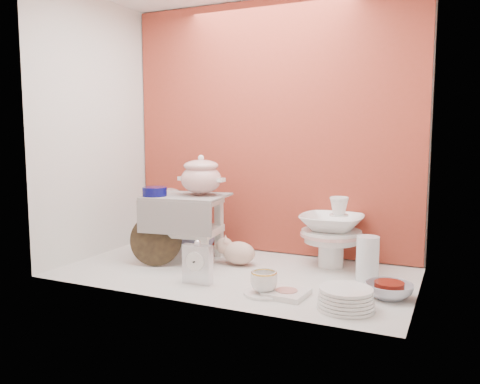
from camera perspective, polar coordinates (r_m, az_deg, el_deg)
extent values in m
plane|color=silver|center=(2.57, -0.60, -9.38)|extent=(1.80, 1.80, 0.00)
cube|color=#A13728|center=(2.93, 3.59, 7.47)|extent=(1.80, 0.06, 1.50)
cube|color=silver|center=(2.96, -16.70, 7.19)|extent=(0.06, 1.00, 1.50)
cube|color=silver|center=(2.24, 20.92, 7.25)|extent=(0.06, 1.00, 1.50)
cylinder|color=#0B0B53|center=(2.74, -9.98, 0.05)|extent=(0.16, 0.16, 0.05)
imported|color=silver|center=(3.05, -5.03, -4.41)|extent=(0.25, 0.25, 0.25)
cube|color=silver|center=(2.36, -5.00, -8.22)|extent=(0.14, 0.05, 0.21)
ellipsoid|color=#CCA48F|center=(2.68, -0.13, -7.12)|extent=(0.28, 0.24, 0.14)
cylinder|color=white|center=(2.23, 2.82, -11.79)|extent=(0.21, 0.21, 0.01)
imported|color=white|center=(2.21, 2.83, -10.45)|extent=(0.14, 0.14, 0.10)
cube|color=white|center=(2.21, 5.50, -11.76)|extent=(0.19, 0.19, 0.02)
cylinder|color=white|center=(2.09, 12.31, -12.09)|extent=(0.24, 0.24, 0.09)
imported|color=silver|center=(2.27, 17.09, -10.99)|extent=(0.24, 0.24, 0.06)
cylinder|color=silver|center=(2.48, 14.74, -7.55)|extent=(0.14, 0.14, 0.22)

